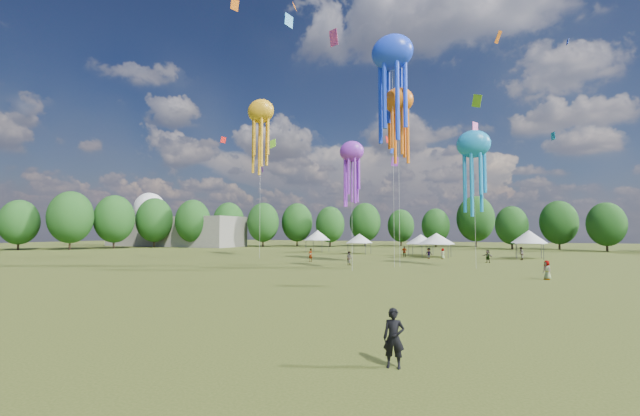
% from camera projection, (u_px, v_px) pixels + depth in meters
% --- Properties ---
extents(ground, '(300.00, 300.00, 0.00)m').
position_uv_depth(ground, '(233.00, 330.00, 17.05)').
color(ground, '#384416').
rests_on(ground, ground).
extents(observer_main, '(0.70, 0.51, 1.79)m').
position_uv_depth(observer_main, '(394.00, 338.00, 12.33)').
color(observer_main, black).
rests_on(observer_main, ground).
extents(spectator_near, '(1.03, 0.95, 1.69)m').
position_uv_depth(spectator_near, '(349.00, 258.00, 49.29)').
color(spectator_near, gray).
rests_on(spectator_near, ground).
extents(spectators_far, '(28.05, 26.08, 1.87)m').
position_uv_depth(spectators_far, '(456.00, 255.00, 55.61)').
color(spectators_far, gray).
rests_on(spectators_far, ground).
extents(festival_tents, '(41.90, 11.70, 4.38)m').
position_uv_depth(festival_tents, '(409.00, 237.00, 69.21)').
color(festival_tents, '#47474C').
rests_on(festival_tents, ground).
extents(show_kites, '(35.37, 15.35, 27.55)m').
position_uv_depth(show_kites, '(360.00, 112.00, 51.32)').
color(show_kites, orange).
rests_on(show_kites, ground).
extents(small_kites, '(71.66, 59.23, 41.30)m').
position_uv_depth(small_kites, '(415.00, 47.00, 57.66)').
color(small_kites, orange).
rests_on(small_kites, ground).
extents(treeline, '(201.57, 95.24, 13.43)m').
position_uv_depth(treeline, '(416.00, 218.00, 76.08)').
color(treeline, '#38281C').
rests_on(treeline, ground).
extents(hangar, '(40.00, 12.00, 8.00)m').
position_uv_depth(hangar, '(175.00, 232.00, 112.08)').
color(hangar, gray).
rests_on(hangar, ground).
extents(radome, '(9.00, 9.00, 16.00)m').
position_uv_depth(radome, '(149.00, 212.00, 124.36)').
color(radome, white).
rests_on(radome, ground).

